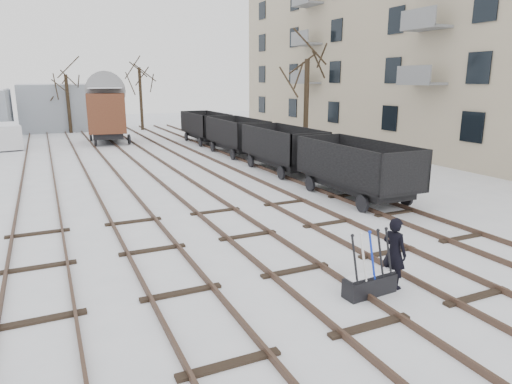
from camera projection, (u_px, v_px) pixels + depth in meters
ground at (295, 272)px, 11.70m from camera, size 120.00×120.00×0.00m
tracks at (165, 173)px, 23.74m from camera, size 13.90×52.00×0.16m
apartment_block at (455, 30)px, 30.28m from camera, size 10.12×45.00×16.10m
shed_right at (58, 107)px, 44.78m from camera, size 7.00×6.00×4.50m
ground_frame at (370, 283)px, 10.39m from camera, size 1.33×0.51×1.49m
worker at (394, 253)px, 10.65m from camera, size 0.55×0.70×1.71m
freight_wagon_a at (356, 177)px, 18.81m from camera, size 2.30×5.76×2.35m
freight_wagon_b at (283, 155)px, 24.45m from camera, size 2.30×5.76×2.35m
freight_wagon_c at (237, 141)px, 30.09m from camera, size 2.30×5.76×2.35m
freight_wagon_d at (206, 131)px, 35.73m from camera, size 2.30×5.76×2.35m
box_van_wagon at (107, 111)px, 35.58m from camera, size 3.73×5.96×4.27m
panel_van at (5, 136)px, 32.68m from camera, size 2.34×4.25×1.77m
tree_near at (306, 111)px, 26.98m from camera, size 0.30×0.30×6.00m
tree_far_left at (68, 104)px, 42.15m from camera, size 0.30×0.30×5.33m
tree_far_right at (141, 99)px, 44.72m from camera, size 0.30×0.30×6.03m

